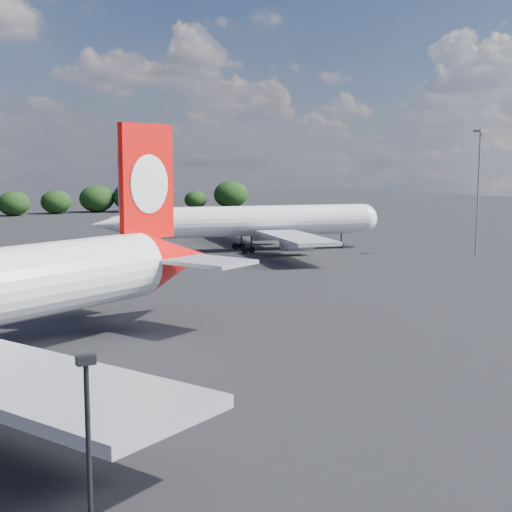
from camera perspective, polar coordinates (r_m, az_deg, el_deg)
china_southern_airliner at (r=119.74m, az=-0.64°, el=2.74°), size 49.21×47.08×16.18m
apron_lamp_post at (r=22.61m, az=-13.17°, el=-17.37°), size 0.55×0.30×9.09m
floodlight_mast_near at (r=119.93m, az=17.40°, el=6.35°), size 1.60×1.60×19.97m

